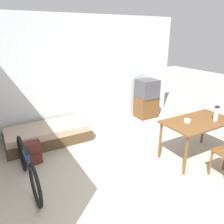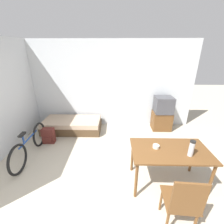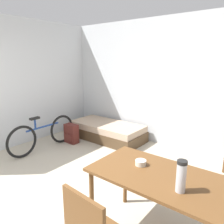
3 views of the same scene
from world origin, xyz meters
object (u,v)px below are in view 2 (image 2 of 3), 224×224
object	(u,v)px
wooden_chair	(183,202)
mate_bowl	(156,146)
bicycle	(30,145)
backpack	(49,136)
thermos_flask	(192,148)
tv	(162,113)
daybed	(72,125)
dining_table	(170,154)

from	to	relation	value
wooden_chair	mate_bowl	world-z (taller)	wooden_chair
bicycle	mate_bowl	distance (m)	2.83
wooden_chair	backpack	xyz separation A→B (m)	(-2.70, 2.14, -0.34)
mate_bowl	thermos_flask	bearing A→B (deg)	-21.82
bicycle	backpack	bearing A→B (deg)	74.58
tv	mate_bowl	world-z (taller)	tv
wooden_chair	thermos_flask	xyz separation A→B (m)	(0.36, 0.68, 0.36)
bicycle	mate_bowl	xyz separation A→B (m)	(2.72, -0.65, 0.45)
bicycle	thermos_flask	xyz separation A→B (m)	(3.22, -0.85, 0.58)
tv	daybed	bearing A→B (deg)	-176.65
tv	thermos_flask	size ratio (longest dim) A/B	3.81
dining_table	mate_bowl	xyz separation A→B (m)	(-0.24, 0.05, 0.12)
dining_table	backpack	bearing A→B (deg)	154.86
mate_bowl	wooden_chair	bearing A→B (deg)	-80.40
daybed	bicycle	distance (m)	1.46
tv	backpack	bearing A→B (deg)	-165.26
bicycle	daybed	bearing A→B (deg)	64.19
wooden_chair	bicycle	world-z (taller)	wooden_chair
bicycle	backpack	world-z (taller)	bicycle
dining_table	backpack	world-z (taller)	dining_table
daybed	dining_table	bearing A→B (deg)	-40.89
wooden_chair	thermos_flask	world-z (taller)	thermos_flask
daybed	thermos_flask	distance (m)	3.45
bicycle	dining_table	bearing A→B (deg)	-13.35
bicycle	wooden_chair	bearing A→B (deg)	-28.09
tv	wooden_chair	distance (m)	3.06
daybed	wooden_chair	size ratio (longest dim) A/B	1.81
dining_table	backpack	size ratio (longest dim) A/B	3.13
daybed	thermos_flask	xyz separation A→B (m)	(2.59, -2.16, 0.72)
bicycle	tv	bearing A→B (deg)	23.04
dining_table	thermos_flask	world-z (taller)	thermos_flask
daybed	bicycle	bearing A→B (deg)	-115.81
daybed	mate_bowl	distance (m)	2.92
mate_bowl	backpack	distance (m)	2.90
tv	bicycle	xyz separation A→B (m)	(-3.47, -1.48, -0.21)
daybed	wooden_chair	distance (m)	3.63
tv	mate_bowl	bearing A→B (deg)	-109.52
dining_table	backpack	xyz separation A→B (m)	(-2.79, 1.31, -0.46)
wooden_chair	bicycle	size ratio (longest dim) A/B	0.61
thermos_flask	daybed	bearing A→B (deg)	140.18
dining_table	bicycle	bearing A→B (deg)	166.65
tv	thermos_flask	bearing A→B (deg)	-96.02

